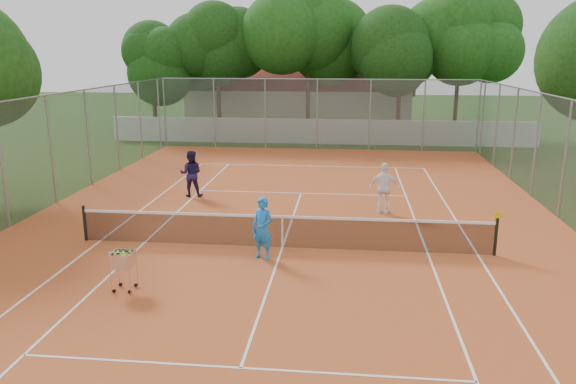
# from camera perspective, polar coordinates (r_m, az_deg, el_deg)

# --- Properties ---
(ground) EXTENTS (120.00, 120.00, 0.00)m
(ground) POSITION_cam_1_polar(r_m,az_deg,el_deg) (16.30, -0.57, -5.72)
(ground) COLOR #19390F
(ground) RESTS_ON ground
(court_pad) EXTENTS (18.00, 34.00, 0.02)m
(court_pad) POSITION_cam_1_polar(r_m,az_deg,el_deg) (16.30, -0.57, -5.69)
(court_pad) COLOR #BC5424
(court_pad) RESTS_ON ground
(court_lines) EXTENTS (10.98, 23.78, 0.01)m
(court_lines) POSITION_cam_1_polar(r_m,az_deg,el_deg) (16.29, -0.57, -5.64)
(court_lines) COLOR white
(court_lines) RESTS_ON court_pad
(tennis_net) EXTENTS (11.88, 0.10, 0.98)m
(tennis_net) POSITION_cam_1_polar(r_m,az_deg,el_deg) (16.13, -0.57, -4.02)
(tennis_net) COLOR black
(tennis_net) RESTS_ON court_pad
(perimeter_fence) EXTENTS (18.00, 34.00, 4.00)m
(perimeter_fence) POSITION_cam_1_polar(r_m,az_deg,el_deg) (15.73, -0.59, 1.15)
(perimeter_fence) COLOR slate
(perimeter_fence) RESTS_ON ground
(boundary_wall) EXTENTS (26.00, 0.30, 1.50)m
(boundary_wall) POSITION_cam_1_polar(r_m,az_deg,el_deg) (34.61, 3.13, 6.16)
(boundary_wall) COLOR silver
(boundary_wall) RESTS_ON ground
(clubhouse) EXTENTS (16.40, 9.00, 4.40)m
(clubhouse) POSITION_cam_1_polar(r_m,az_deg,el_deg) (44.51, 1.26, 9.83)
(clubhouse) COLOR beige
(clubhouse) RESTS_ON ground
(tropical_trees) EXTENTS (29.00, 19.00, 10.00)m
(tropical_trees) POSITION_cam_1_polar(r_m,az_deg,el_deg) (37.27, 3.48, 13.28)
(tropical_trees) COLOR black
(tropical_trees) RESTS_ON ground
(player_near) EXTENTS (0.74, 0.63, 1.72)m
(player_near) POSITION_cam_1_polar(r_m,az_deg,el_deg) (15.21, -2.60, -3.71)
(player_near) COLOR #1B7DE8
(player_near) RESTS_ON court_pad
(player_far_left) EXTENTS (0.94, 0.77, 1.80)m
(player_far_left) POSITION_cam_1_polar(r_m,az_deg,el_deg) (22.08, -9.83, 1.86)
(player_far_left) COLOR #1F1746
(player_far_left) RESTS_ON court_pad
(player_far_right) EXTENTS (1.09, 0.56, 1.78)m
(player_far_right) POSITION_cam_1_polar(r_m,az_deg,el_deg) (19.76, 9.77, 0.39)
(player_far_right) COLOR white
(player_far_right) RESTS_ON court_pad
(ball_hopper) EXTENTS (0.54, 0.54, 1.04)m
(ball_hopper) POSITION_cam_1_polar(r_m,az_deg,el_deg) (13.86, -16.35, -7.58)
(ball_hopper) COLOR silver
(ball_hopper) RESTS_ON court_pad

